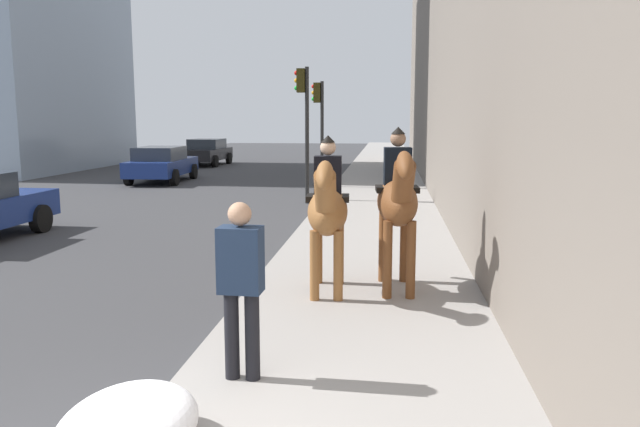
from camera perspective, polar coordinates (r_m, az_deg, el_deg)
mounted_horse_near at (r=8.67m, az=0.69°, el=0.47°), size 2.15×0.65×2.22m
mounted_horse_far at (r=8.82m, az=7.14°, el=1.22°), size 2.15×0.67×2.34m
pedestrian_greeting at (r=5.87m, az=-7.26°, el=-5.97°), size 0.28×0.41×1.70m
car_mid_lane at (r=26.01m, az=-14.31°, el=4.46°), size 4.49×2.18×1.44m
car_far_lane at (r=34.85m, az=-10.41°, el=5.60°), size 4.22×2.18×1.44m
traffic_light_near_curb at (r=18.80m, az=-1.46°, el=9.18°), size 0.20×0.44×4.08m
traffic_light_far_curb at (r=22.47m, az=-0.04°, el=8.78°), size 0.20×0.44×3.87m
snow_pile_near at (r=5.03m, az=-17.17°, el=-18.09°), size 1.29×0.99×0.45m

